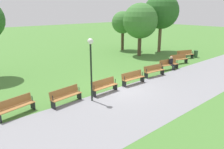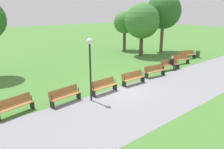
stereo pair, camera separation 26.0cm
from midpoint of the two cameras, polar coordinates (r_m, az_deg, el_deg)
The scene contains 16 objects.
ground_plane at distance 14.77m, azimuth 2.65°, elevation -3.71°, with size 120.00×120.00×0.00m, color #477A33.
path_paving at distance 13.29m, azimuth 9.48°, elevation -6.32°, with size 38.51×5.14×0.01m, color gray.
bench_0 at distance 24.89m, azimuth 19.38°, elevation 4.99°, with size 1.97×1.11×0.89m.
bench_1 at distance 22.36m, azimuth 17.83°, elevation 3.88°, with size 1.98×0.98×0.89m.
bench_2 at distance 19.91m, azimuth 15.32°, elevation 2.57°, with size 1.98×0.84×0.89m.
bench_3 at distance 17.62m, azimuth 11.53°, elevation 1.02°, with size 1.97×0.70×0.89m.
bench_4 at distance 15.56m, azimuth 6.03°, elevation -0.84°, with size 1.94×0.55×0.89m.
bench_5 at distance 13.85m, azimuth -1.64°, elevation -2.99°, with size 1.94×0.55×0.89m.
bench_6 at distance 12.66m, azimuth -11.68°, elevation -5.31°, with size 1.97×0.70×0.89m.
bench_7 at distance 12.14m, azimuth -23.62°, elevation -7.43°, with size 1.98×0.84×0.89m.
person_seated at distance 19.90m, azimuth 16.02°, elevation 2.98°, with size 0.40×0.56×1.20m.
tree_1 at distance 27.68m, azimuth 13.64°, elevation 15.80°, with size 4.16×4.16×7.01m.
tree_3 at distance 28.36m, azimuth 3.63°, elevation 13.43°, with size 2.79×2.79×4.95m.
tree_4 at distance 25.03m, azimuth 8.20°, elevation 13.71°, with size 3.89×3.89×5.85m.
lamp_post at distance 12.15m, azimuth -5.19°, elevation 4.41°, with size 0.32×0.32×3.66m.
trash_bin at distance 25.87m, azimuth 21.87°, elevation 4.95°, with size 0.44×0.44×0.79m, color #2D512D.
Camera 2 is at (9.34, 10.19, 5.17)m, focal length 34.80 mm.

